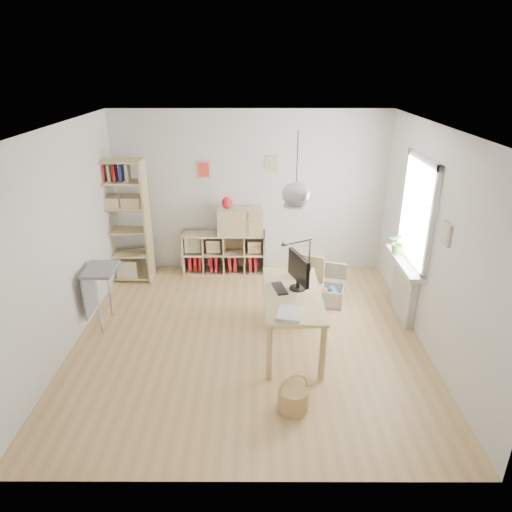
{
  "coord_description": "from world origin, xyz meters",
  "views": [
    {
      "loc": [
        0.11,
        -5.12,
        3.38
      ],
      "look_at": [
        0.1,
        0.3,
        1.05
      ],
      "focal_mm": 32.0,
      "sensor_mm": 36.0,
      "label": 1
    }
  ],
  "objects_px": {
    "desk": "(292,300)",
    "monitor": "(298,270)",
    "drawer_chest": "(240,221)",
    "storage_chest": "(326,290)",
    "tall_bookshelf": "(122,217)",
    "chair": "(305,285)",
    "cube_shelf": "(223,255)"
  },
  "relations": [
    {
      "from": "cube_shelf",
      "to": "drawer_chest",
      "type": "relative_size",
      "value": 1.88
    },
    {
      "from": "tall_bookshelf",
      "to": "drawer_chest",
      "type": "relative_size",
      "value": 2.68
    },
    {
      "from": "monitor",
      "to": "chair",
      "type": "bearing_deg",
      "value": 54.48
    },
    {
      "from": "tall_bookshelf",
      "to": "desk",
      "type": "bearing_deg",
      "value": -37.01
    },
    {
      "from": "monitor",
      "to": "drawer_chest",
      "type": "bearing_deg",
      "value": 91.17
    },
    {
      "from": "chair",
      "to": "monitor",
      "type": "xyz_separation_m",
      "value": [
        -0.16,
        -0.58,
        0.5
      ]
    },
    {
      "from": "desk",
      "to": "monitor",
      "type": "relative_size",
      "value": 2.92
    },
    {
      "from": "desk",
      "to": "tall_bookshelf",
      "type": "height_order",
      "value": "tall_bookshelf"
    },
    {
      "from": "cube_shelf",
      "to": "chair",
      "type": "relative_size",
      "value": 1.56
    },
    {
      "from": "monitor",
      "to": "tall_bookshelf",
      "type": "bearing_deg",
      "value": 125.61
    },
    {
      "from": "desk",
      "to": "drawer_chest",
      "type": "xyz_separation_m",
      "value": [
        -0.72,
        2.19,
        0.28
      ]
    },
    {
      "from": "chair",
      "to": "storage_chest",
      "type": "height_order",
      "value": "chair"
    },
    {
      "from": "monitor",
      "to": "cube_shelf",
      "type": "bearing_deg",
      "value": 97.6
    },
    {
      "from": "cube_shelf",
      "to": "drawer_chest",
      "type": "height_order",
      "value": "drawer_chest"
    },
    {
      "from": "tall_bookshelf",
      "to": "chair",
      "type": "xyz_separation_m",
      "value": [
        2.83,
        -1.26,
        -0.58
      ]
    },
    {
      "from": "drawer_chest",
      "to": "storage_chest",
      "type": "bearing_deg",
      "value": -40.44
    },
    {
      "from": "cube_shelf",
      "to": "storage_chest",
      "type": "xyz_separation_m",
      "value": [
        1.63,
        -1.08,
        -0.11
      ]
    },
    {
      "from": "cube_shelf",
      "to": "monitor",
      "type": "distance_m",
      "value": 2.49
    },
    {
      "from": "tall_bookshelf",
      "to": "chair",
      "type": "height_order",
      "value": "tall_bookshelf"
    },
    {
      "from": "tall_bookshelf",
      "to": "drawer_chest",
      "type": "height_order",
      "value": "tall_bookshelf"
    },
    {
      "from": "desk",
      "to": "storage_chest",
      "type": "distance_m",
      "value": 1.39
    },
    {
      "from": "storage_chest",
      "to": "drawer_chest",
      "type": "bearing_deg",
      "value": 158.48
    },
    {
      "from": "cube_shelf",
      "to": "storage_chest",
      "type": "distance_m",
      "value": 1.96
    },
    {
      "from": "cube_shelf",
      "to": "monitor",
      "type": "relative_size",
      "value": 2.73
    },
    {
      "from": "chair",
      "to": "storage_chest",
      "type": "relative_size",
      "value": 1.23
    },
    {
      "from": "storage_chest",
      "to": "monitor",
      "type": "distance_m",
      "value": 1.43
    },
    {
      "from": "chair",
      "to": "monitor",
      "type": "relative_size",
      "value": 1.75
    },
    {
      "from": "tall_bookshelf",
      "to": "storage_chest",
      "type": "bearing_deg",
      "value": -14.03
    },
    {
      "from": "storage_chest",
      "to": "cube_shelf",
      "type": "bearing_deg",
      "value": 162.97
    },
    {
      "from": "desk",
      "to": "chair",
      "type": "bearing_deg",
      "value": 71.03
    },
    {
      "from": "desk",
      "to": "tall_bookshelf",
      "type": "distance_m",
      "value": 3.27
    },
    {
      "from": "desk",
      "to": "drawer_chest",
      "type": "height_order",
      "value": "drawer_chest"
    }
  ]
}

